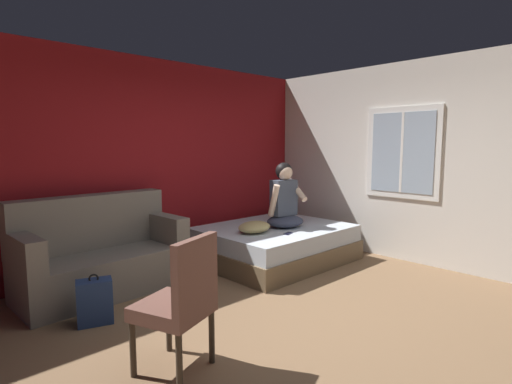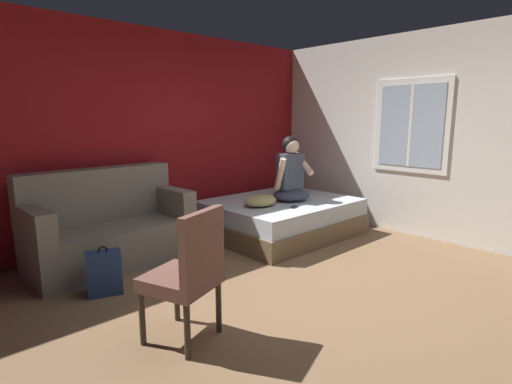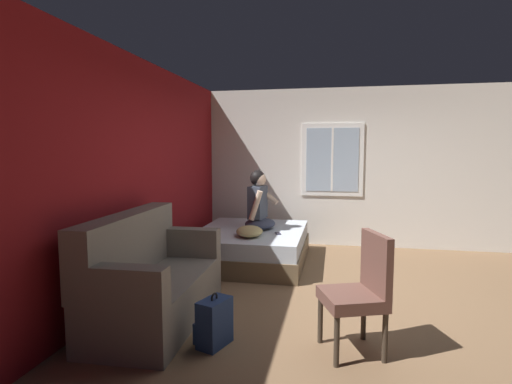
{
  "view_description": "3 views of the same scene",
  "coord_description": "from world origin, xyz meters",
  "px_view_note": "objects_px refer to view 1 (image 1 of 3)",
  "views": [
    {
      "loc": [
        -2.64,
        -2.15,
        1.6
      ],
      "look_at": [
        0.49,
        1.11,
        1.06
      ],
      "focal_mm": 28.0,
      "sensor_mm": 36.0,
      "label": 1
    },
    {
      "loc": [
        -2.64,
        -2.15,
        1.6
      ],
      "look_at": [
        0.41,
        1.14,
        0.76
      ],
      "focal_mm": 28.0,
      "sensor_mm": 36.0,
      "label": 2
    },
    {
      "loc": [
        -4.41,
        0.34,
        1.64
      ],
      "look_at": [
        0.35,
        1.29,
        1.14
      ],
      "focal_mm": 28.0,
      "sensor_mm": 36.0,
      "label": 3
    }
  ],
  "objects_px": {
    "throw_pillow": "(254,227)",
    "cell_phone": "(288,233)",
    "side_chair": "(181,299)",
    "backpack": "(95,302)",
    "person_seated": "(284,201)",
    "couch": "(100,256)",
    "bed": "(275,244)"
  },
  "relations": [
    {
      "from": "bed",
      "to": "cell_phone",
      "type": "bearing_deg",
      "value": -116.74
    },
    {
      "from": "throw_pillow",
      "to": "cell_phone",
      "type": "xyz_separation_m",
      "value": [
        0.24,
        -0.35,
        -0.07
      ]
    },
    {
      "from": "bed",
      "to": "backpack",
      "type": "bearing_deg",
      "value": -175.05
    },
    {
      "from": "cell_phone",
      "to": "backpack",
      "type": "bearing_deg",
      "value": -113.02
    },
    {
      "from": "bed",
      "to": "side_chair",
      "type": "bearing_deg",
      "value": -149.81
    },
    {
      "from": "backpack",
      "to": "throw_pillow",
      "type": "distance_m",
      "value": 2.15
    },
    {
      "from": "couch",
      "to": "throw_pillow",
      "type": "relative_size",
      "value": 3.59
    },
    {
      "from": "couch",
      "to": "side_chair",
      "type": "relative_size",
      "value": 1.76
    },
    {
      "from": "throw_pillow",
      "to": "cell_phone",
      "type": "distance_m",
      "value": 0.44
    },
    {
      "from": "side_chair",
      "to": "person_seated",
      "type": "height_order",
      "value": "person_seated"
    },
    {
      "from": "bed",
      "to": "throw_pillow",
      "type": "height_order",
      "value": "throw_pillow"
    },
    {
      "from": "person_seated",
      "to": "throw_pillow",
      "type": "xyz_separation_m",
      "value": [
        -0.54,
        0.03,
        -0.29
      ]
    },
    {
      "from": "bed",
      "to": "cell_phone",
      "type": "xyz_separation_m",
      "value": [
        -0.22,
        -0.43,
        0.25
      ]
    },
    {
      "from": "bed",
      "to": "couch",
      "type": "height_order",
      "value": "couch"
    },
    {
      "from": "bed",
      "to": "throw_pillow",
      "type": "distance_m",
      "value": 0.56
    },
    {
      "from": "person_seated",
      "to": "cell_phone",
      "type": "bearing_deg",
      "value": -131.61
    },
    {
      "from": "side_chair",
      "to": "backpack",
      "type": "height_order",
      "value": "side_chair"
    },
    {
      "from": "bed",
      "to": "couch",
      "type": "xyz_separation_m",
      "value": [
        -2.2,
        0.53,
        0.16
      ]
    },
    {
      "from": "bed",
      "to": "person_seated",
      "type": "xyz_separation_m",
      "value": [
        0.07,
        -0.1,
        0.6
      ]
    },
    {
      "from": "couch",
      "to": "backpack",
      "type": "distance_m",
      "value": 0.86
    },
    {
      "from": "backpack",
      "to": "cell_phone",
      "type": "xyz_separation_m",
      "value": [
        2.36,
        -0.21,
        0.29
      ]
    },
    {
      "from": "person_seated",
      "to": "throw_pillow",
      "type": "bearing_deg",
      "value": 177.11
    },
    {
      "from": "side_chair",
      "to": "throw_pillow",
      "type": "bearing_deg",
      "value": 34.15
    },
    {
      "from": "person_seated",
      "to": "throw_pillow",
      "type": "height_order",
      "value": "person_seated"
    },
    {
      "from": "throw_pillow",
      "to": "bed",
      "type": "bearing_deg",
      "value": 9.43
    },
    {
      "from": "couch",
      "to": "backpack",
      "type": "height_order",
      "value": "couch"
    },
    {
      "from": "bed",
      "to": "throw_pillow",
      "type": "xyz_separation_m",
      "value": [
        -0.46,
        -0.08,
        0.31
      ]
    },
    {
      "from": "couch",
      "to": "backpack",
      "type": "bearing_deg",
      "value": -116.36
    },
    {
      "from": "couch",
      "to": "side_chair",
      "type": "distance_m",
      "value": 1.97
    },
    {
      "from": "bed",
      "to": "backpack",
      "type": "distance_m",
      "value": 2.59
    },
    {
      "from": "backpack",
      "to": "throw_pillow",
      "type": "height_order",
      "value": "throw_pillow"
    },
    {
      "from": "person_seated",
      "to": "backpack",
      "type": "bearing_deg",
      "value": -177.42
    }
  ]
}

